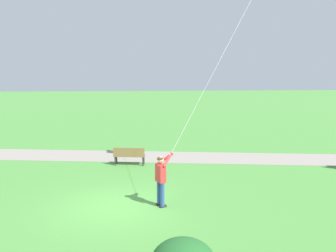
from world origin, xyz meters
name	(u,v)px	position (x,y,z in m)	size (l,w,h in m)	color
ground_plane	(116,207)	(0.00, 0.00, 0.00)	(120.00, 120.00, 0.00)	#4C8E3D
walkway_path	(163,157)	(-6.72, 2.00, 0.01)	(2.40, 32.00, 0.02)	gray
person_kite_flyer	(161,176)	(0.04, 1.52, 1.05)	(0.50, 0.63, 1.83)	#232328
park_bench_near_walkway	(129,155)	(-5.27, 0.28, 0.51)	(0.65, 1.55, 0.88)	olive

